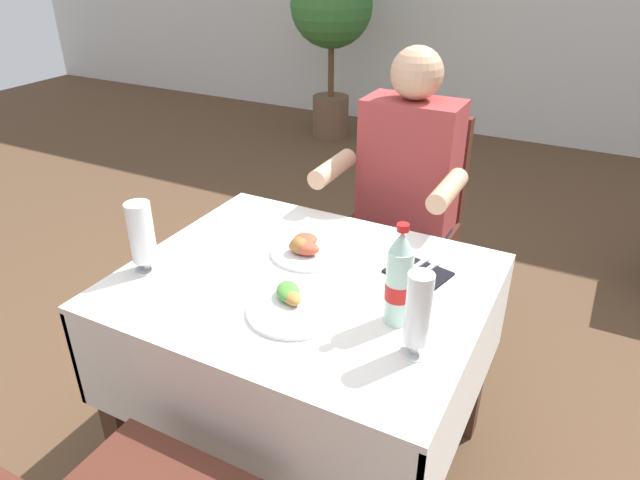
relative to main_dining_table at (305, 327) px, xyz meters
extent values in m
plane|color=brown|center=(-0.09, 0.08, -0.55)|extent=(11.00, 11.00, 0.00)
cube|color=white|center=(0.00, 0.00, 0.16)|extent=(1.03, 0.86, 0.02)
cube|color=white|center=(0.00, -0.42, -0.01)|extent=(1.03, 0.02, 0.32)
cube|color=white|center=(0.00, 0.42, -0.01)|extent=(1.03, 0.02, 0.32)
cube|color=white|center=(-0.51, 0.00, -0.01)|extent=(0.02, 0.86, 0.32)
cube|color=white|center=(0.51, 0.00, -0.01)|extent=(0.02, 0.86, 0.32)
cube|color=#472D1E|center=(-0.45, -0.37, -0.20)|extent=(0.07, 0.07, 0.70)
cube|color=#472D1E|center=(-0.45, 0.37, -0.20)|extent=(0.07, 0.07, 0.70)
cube|color=#472D1E|center=(0.45, 0.37, -0.20)|extent=(0.07, 0.07, 0.70)
cube|color=#4C2319|center=(0.00, 0.73, -0.06)|extent=(0.44, 0.44, 0.08)
cube|color=#4C2319|center=(0.00, 0.98, 0.20)|extent=(0.42, 0.06, 0.44)
cube|color=black|center=(-0.17, 0.56, -0.32)|extent=(0.04, 0.04, 0.45)
cube|color=black|center=(0.17, 0.56, -0.32)|extent=(0.04, 0.04, 0.45)
cube|color=black|center=(-0.17, 0.90, -0.32)|extent=(0.04, 0.04, 0.45)
cube|color=black|center=(0.17, 0.90, -0.32)|extent=(0.04, 0.04, 0.45)
cylinder|color=#282D42|center=(-0.04, 0.53, -0.32)|extent=(0.10, 0.10, 0.45)
cylinder|color=#282D42|center=(0.12, 0.53, -0.32)|extent=(0.10, 0.10, 0.45)
cube|color=#282D42|center=(0.04, 0.69, -0.04)|extent=(0.34, 0.36, 0.12)
cube|color=#9E3838|center=(0.04, 0.77, 0.27)|extent=(0.36, 0.20, 0.50)
sphere|color=tan|center=(0.04, 0.77, 0.62)|extent=(0.19, 0.19, 0.19)
cylinder|color=tan|center=(-0.18, 0.54, 0.30)|extent=(0.07, 0.26, 0.07)
cylinder|color=tan|center=(0.25, 0.54, 0.30)|extent=(0.07, 0.26, 0.07)
cylinder|color=white|center=(0.06, -0.16, 0.18)|extent=(0.25, 0.25, 0.01)
ellipsoid|color=#B77A38|center=(0.04, -0.13, 0.20)|extent=(0.09, 0.08, 0.03)
ellipsoid|color=#4C8E38|center=(0.02, -0.12, 0.20)|extent=(0.11, 0.11, 0.04)
cylinder|color=white|center=(-0.06, 0.14, 0.18)|extent=(0.24, 0.24, 0.01)
ellipsoid|color=#C14C33|center=(-0.06, 0.11, 0.21)|extent=(0.10, 0.07, 0.04)
ellipsoid|color=#99602D|center=(-0.08, 0.11, 0.21)|extent=(0.09, 0.09, 0.05)
ellipsoid|color=#C14C33|center=(-0.08, 0.17, 0.20)|extent=(0.10, 0.10, 0.03)
cylinder|color=white|center=(0.39, -0.17, 0.18)|extent=(0.07, 0.07, 0.01)
cylinder|color=white|center=(0.39, -0.17, 0.19)|extent=(0.02, 0.02, 0.03)
cylinder|color=white|center=(0.39, -0.17, 0.30)|extent=(0.06, 0.06, 0.19)
cylinder|color=black|center=(0.39, -0.17, 0.27)|extent=(0.06, 0.06, 0.13)
cylinder|color=white|center=(-0.43, -0.17, 0.18)|extent=(0.07, 0.07, 0.01)
cylinder|color=white|center=(-0.43, -0.17, 0.19)|extent=(0.02, 0.02, 0.03)
cylinder|color=white|center=(-0.43, -0.17, 0.30)|extent=(0.07, 0.07, 0.18)
cylinder|color=gold|center=(-0.43, -0.17, 0.28)|extent=(0.07, 0.07, 0.14)
cylinder|color=silver|center=(0.31, -0.07, 0.28)|extent=(0.07, 0.07, 0.21)
cylinder|color=red|center=(0.31, -0.07, 0.27)|extent=(0.07, 0.07, 0.05)
cone|color=silver|center=(0.31, -0.07, 0.41)|extent=(0.06, 0.06, 0.05)
cylinder|color=red|center=(0.31, -0.07, 0.44)|extent=(0.03, 0.03, 0.02)
cube|color=black|center=(0.28, 0.18, 0.18)|extent=(0.20, 0.17, 0.01)
cube|color=silver|center=(0.27, 0.18, 0.18)|extent=(0.06, 0.19, 0.01)
cube|color=silver|center=(0.30, 0.18, 0.18)|extent=(0.06, 0.19, 0.01)
cylinder|color=brown|center=(-1.53, 3.21, -0.38)|extent=(0.31, 0.31, 0.35)
cylinder|color=brown|center=(-1.53, 3.21, 0.03)|extent=(0.05, 0.05, 0.46)
sphere|color=#387533|center=(-1.53, 3.21, 0.53)|extent=(0.67, 0.67, 0.67)
camera|label=1|loc=(0.70, -1.23, 1.06)|focal=32.36mm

